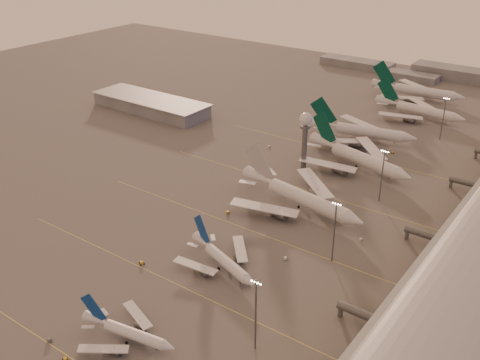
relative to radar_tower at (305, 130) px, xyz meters
The scene contains 25 objects.
ground 121.92m from the radar_tower, 92.39° to the right, with size 700.00×700.00×0.00m, color #514F4F.
taxiway_markings 71.83m from the radar_tower, 68.66° to the right, with size 180.00×185.25×0.02m.
hangar 127.68m from the radar_tower, behind, with size 82.00×27.00×8.50m.
radar_tower is the anchor object (origin of this frame).
mast_a 131.38m from the radar_tower, 66.17° to the right, with size 3.60×0.56×25.00m.
mast_b 82.32m from the radar_tower, 52.43° to the right, with size 3.60×0.56×25.00m.
mast_c 46.66m from the radar_tower, 12.53° to the right, with size 3.60×0.56×25.00m.
mast_d 91.11m from the radar_tower, 61.74° to the left, with size 3.60×0.56×25.00m.
distant_horizon 205.86m from the radar_tower, 90.67° to the left, with size 165.00×37.50×9.00m.
narrowbody_near 142.47m from the radar_tower, 81.87° to the right, with size 33.44×26.48×13.15m.
narrowbody_mid 96.55m from the radar_tower, 77.86° to the right, with size 37.20×29.16×15.12m.
widebody_white 45.25m from the radar_tower, 61.77° to the right, with size 66.05×52.49×23.39m.
greentail_a 32.43m from the radar_tower, 37.56° to the left, with size 63.03×50.22×23.45m.
greentail_b 56.06m from the radar_tower, 81.96° to the left, with size 60.99×48.80×22.37m.
greentail_c 111.45m from the radar_tower, 79.37° to the left, with size 59.53×47.90×21.63m.
greentail_d 146.14m from the radar_tower, 87.81° to the left, with size 64.44×51.89×23.40m.
gsv_truck_a 155.61m from the radar_tower, 89.55° to the right, with size 6.28×2.57×2.49m.
gsv_tug_near 158.37m from the radar_tower, 85.94° to the right, with size 3.09×3.77×0.93m.
gsv_tug_mid 110.45m from the radar_tower, 93.10° to the right, with size 4.37×3.68×1.08m.
gsv_truck_b 85.21m from the radar_tower, 64.19° to the right, with size 6.51×4.56×2.48m.
gsv_truck_c 62.50m from the radar_tower, 92.56° to the right, with size 5.91×2.98×2.28m.
gsv_catering_b 72.53m from the radar_tower, 40.81° to the right, with size 4.58×2.53×3.58m.
gsv_tug_far 38.29m from the radar_tower, 63.72° to the right, with size 3.81×3.89×0.97m.
gsv_truck_d 37.93m from the radar_tower, 154.93° to the left, with size 2.34×5.20×2.03m.
gsv_tug_hangar 57.30m from the radar_tower, 56.92° to the left, with size 3.38×2.61×0.85m.
Camera 1 is at (129.84, -107.02, 118.93)m, focal length 42.00 mm.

